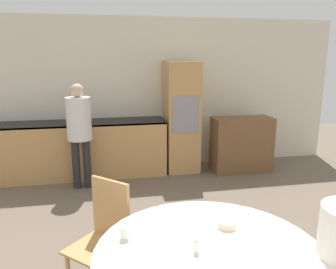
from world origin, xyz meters
name	(u,v)px	position (x,y,z in m)	size (l,w,h in m)	color
wall_back	(144,94)	(0.00, 5.19, 1.30)	(7.01, 0.05, 2.60)	silver
kitchen_counter	(75,149)	(-1.19, 4.84, 0.47)	(2.94, 0.60, 0.92)	tan
oven_unit	(181,117)	(0.60, 4.85, 0.93)	(0.55, 0.59, 1.87)	tan
sideboard	(241,144)	(1.60, 4.59, 0.47)	(1.01, 0.45, 0.94)	brown
chair_far_left	(104,233)	(-0.74, 1.94, 0.54)	(0.57, 0.57, 0.97)	tan
person_standing	(79,125)	(-1.06, 4.33, 0.96)	(0.36, 0.36, 1.57)	#262628
cup	(125,233)	(-0.60, 1.44, 0.81)	(0.06, 0.06, 0.08)	white
bowl_centre	(227,225)	(0.11, 1.45, 0.79)	(0.12, 0.12, 0.04)	beige
salt_shaker	(196,246)	(-0.18, 1.20, 0.81)	(0.03, 0.03, 0.09)	white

